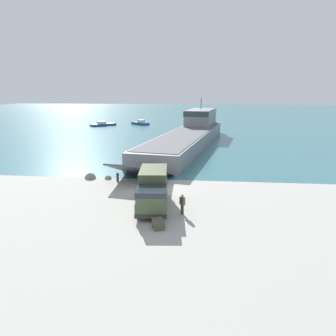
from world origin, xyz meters
The scene contains 11 objects.
ground_plane centered at (0.00, 0.00, 0.00)m, with size 240.00×240.00×0.00m, color #A8A59E.
water_surface centered at (0.00, 94.05, 0.00)m, with size 240.00×180.00×0.01m, color #336B75.
landing_craft centered at (2.51, 29.20, 1.98)m, with size 14.37×46.32×8.01m.
military_truck centered at (0.46, -4.65, 1.57)m, with size 3.04×7.07×3.11m.
soldier_on_ramp centered at (3.06, -6.09, 0.98)m, with size 0.48×0.48×1.69m.
moored_boat_a centered at (-12.60, 60.24, 0.47)m, with size 5.57×5.26×1.40m.
moored_boat_b centered at (-22.20, 56.06, 0.43)m, with size 6.48×6.55×1.29m.
mooring_bollard centered at (-4.61, 3.02, 0.51)m, with size 0.32×0.32×0.93m.
cargo_crate centered at (1.49, -9.10, 0.37)m, with size 0.74×0.89×0.74m, color #4C4738.
shoreline_rock_a centered at (-5.92, 3.78, 0.00)m, with size 0.79×0.79×0.79m, color gray.
shoreline_rock_b centered at (-7.98, 3.80, 0.00)m, with size 1.28×1.28×1.28m, color gray.
Camera 1 is at (4.42, -31.01, 9.94)m, focal length 35.00 mm.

